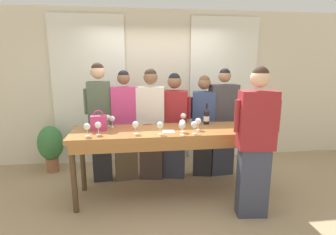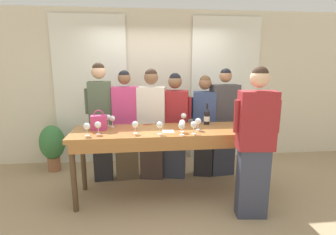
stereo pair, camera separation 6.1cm
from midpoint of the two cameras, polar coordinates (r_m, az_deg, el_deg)
ground_plane at (r=3.94m, az=0.58°, el=-16.39°), size 18.00×18.00×0.00m
wall_back at (r=4.99m, az=-1.50°, el=6.57°), size 12.00×0.06×2.80m
curtain_panel_left at (r=4.98m, az=-15.99°, el=5.45°), size 1.30×0.03×2.69m
curtain_panel_right at (r=5.19m, az=12.53°, el=5.88°), size 1.30×0.03×2.69m
tasting_bar at (r=3.58m, az=0.66°, el=-4.18°), size 2.60×0.74×0.97m
wine_bottle at (r=3.89m, az=8.90°, el=0.17°), size 0.09×0.09×0.31m
handbag at (r=3.65m, az=-14.34°, el=-0.99°), size 0.20×0.13×0.27m
wine_glass_front_left at (r=3.39m, az=-16.78°, el=-1.88°), size 0.08×0.08×0.16m
wine_glass_front_mid at (r=3.32m, az=-1.31°, el=-1.65°), size 0.08×0.08×0.16m
wine_glass_front_right at (r=3.55m, az=7.06°, el=-0.84°), size 0.08×0.08×0.16m
wine_glass_center_left at (r=4.02m, az=17.98°, el=0.14°), size 0.08×0.08×0.16m
wine_glass_center_mid at (r=3.28m, az=3.52°, el=-1.83°), size 0.08×0.08×0.16m
wine_glass_center_right at (r=3.88m, az=3.86°, el=0.31°), size 0.08×0.08×0.16m
wine_glass_back_left at (r=3.44m, az=3.61°, el=-1.24°), size 0.08×0.08×0.16m
wine_glass_back_mid at (r=3.77m, az=-11.60°, el=-0.26°), size 0.08×0.08×0.16m
wine_glass_back_right at (r=3.43m, az=-14.53°, el=-1.60°), size 0.08×0.08×0.16m
wine_glass_near_host at (r=3.35m, az=6.16°, el=-1.60°), size 0.08×0.08×0.16m
wine_glass_by_bottle at (r=3.37m, az=-6.66°, el=-1.54°), size 0.08×0.08×0.16m
wine_glass_by_handbag at (r=3.85m, az=-12.45°, el=-0.04°), size 0.08×0.08×0.16m
napkin at (r=3.48m, az=0.54°, el=-3.01°), size 0.15×0.15×0.00m
pen at (r=3.86m, az=-3.97°, el=-1.48°), size 0.13×0.04×0.01m
guest_olive_jacket at (r=4.19m, az=-13.97°, el=-0.43°), size 0.46×0.24×1.86m
guest_pink_top at (r=4.17m, az=-8.77°, el=-1.53°), size 0.53×0.25×1.75m
guest_cream_sweater at (r=4.17m, az=-3.14°, el=-1.35°), size 0.55×0.33×1.77m
guest_striped_shirt at (r=4.22m, az=1.90°, el=-1.74°), size 0.53×0.36×1.71m
guest_navy_coat at (r=4.31m, az=8.22°, el=-1.52°), size 0.47×0.29×1.67m
guest_beige_cap at (r=4.40m, az=12.38°, el=-0.96°), size 0.56×0.26×1.77m
host_pouring at (r=3.26m, az=18.95°, el=-5.10°), size 0.54×0.27×1.83m
potted_plant at (r=4.95m, az=-23.55°, el=-5.39°), size 0.42×0.42×0.81m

